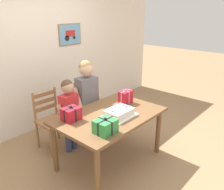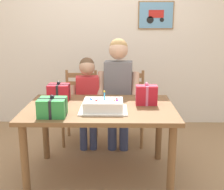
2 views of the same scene
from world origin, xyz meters
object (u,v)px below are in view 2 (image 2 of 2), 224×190
at_px(birthday_cake, 103,106).
at_px(chair_right, 128,107).
at_px(gift_box_red_large, 59,92).
at_px(gift_box_beside_cake, 146,95).
at_px(child_older, 118,84).
at_px(gift_box_corner_small, 52,107).
at_px(chair_left, 80,107).
at_px(dining_table, 100,116).
at_px(child_younger, 88,95).

bearing_deg(birthday_cake, chair_right, 75.81).
bearing_deg(gift_box_red_large, gift_box_beside_cake, -10.42).
bearing_deg(child_older, gift_box_beside_cake, -63.40).
height_order(gift_box_corner_small, child_older, child_older).
height_order(gift_box_red_large, chair_left, gift_box_red_large).
bearing_deg(gift_box_red_large, dining_table, -29.92).
bearing_deg(gift_box_beside_cake, chair_left, 132.36).
bearing_deg(chair_left, child_older, -30.48).
bearing_deg(gift_box_corner_small, child_older, 58.02).
xyz_separation_m(gift_box_red_large, gift_box_beside_cake, (0.90, -0.17, 0.01)).
distance_m(gift_box_red_large, chair_left, 0.77).
height_order(gift_box_red_large, chair_right, gift_box_red_large).
xyz_separation_m(gift_box_corner_small, chair_left, (0.10, 1.22, -0.35)).
distance_m(chair_right, child_younger, 0.61).
xyz_separation_m(chair_left, chair_right, (0.61, -0.00, 0.00)).
height_order(gift_box_red_large, gift_box_corner_small, gift_box_red_large).
bearing_deg(birthday_cake, child_older, 79.45).
bearing_deg(chair_right, child_younger, -149.57).
height_order(gift_box_beside_cake, chair_right, gift_box_beside_cake).
distance_m(dining_table, gift_box_corner_small, 0.52).
relative_size(birthday_cake, gift_box_red_large, 1.96).
distance_m(chair_right, child_older, 0.48).
bearing_deg(chair_left, gift_box_red_large, -101.91).
relative_size(gift_box_red_large, child_older, 0.17).
xyz_separation_m(birthday_cake, child_younger, (-0.22, 0.77, -0.10)).
relative_size(birthday_cake, gift_box_beside_cake, 1.94).
bearing_deg(gift_box_beside_cake, gift_box_corner_small, -155.90).
distance_m(dining_table, chair_left, 0.99).
distance_m(gift_box_red_large, gift_box_beside_cake, 0.92).
xyz_separation_m(dining_table, child_younger, (-0.18, 0.64, 0.05)).
xyz_separation_m(birthday_cake, chair_left, (-0.34, 1.06, -0.32)).
bearing_deg(child_older, child_younger, 179.92).
bearing_deg(gift_box_red_large, child_older, 31.36).
distance_m(dining_table, gift_box_red_large, 0.54).
relative_size(chair_right, child_older, 0.68).
distance_m(gift_box_corner_small, chair_right, 1.45).
bearing_deg(gift_box_red_large, child_younger, 55.31).
bearing_deg(child_younger, chair_right, 30.43).
relative_size(chair_right, child_younger, 0.81).
xyz_separation_m(dining_table, chair_right, (0.31, 0.93, -0.18)).
bearing_deg(dining_table, gift_box_beside_cake, 11.08).
height_order(birthday_cake, chair_left, birthday_cake).
relative_size(dining_table, chair_left, 1.57).
height_order(chair_left, chair_right, same).
bearing_deg(chair_right, child_older, -113.40).
bearing_deg(dining_table, gift_box_red_large, 150.08).
bearing_deg(gift_box_corner_small, chair_right, 59.92).
height_order(dining_table, child_younger, child_younger).
height_order(dining_table, gift_box_red_large, gift_box_red_large).
relative_size(child_older, child_younger, 1.19).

